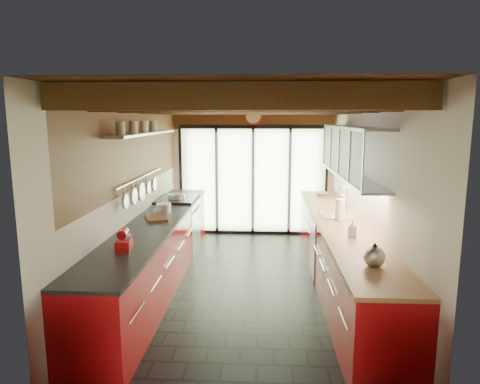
{
  "coord_description": "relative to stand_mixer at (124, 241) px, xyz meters",
  "views": [
    {
      "loc": [
        0.22,
        -5.71,
        2.31
      ],
      "look_at": [
        -0.13,
        0.4,
        1.25
      ],
      "focal_mm": 32.0,
      "sensor_mm": 36.0,
      "label": 1
    }
  ],
  "objects": [
    {
      "name": "ground",
      "position": [
        1.27,
        1.37,
        -1.01
      ],
      "size": [
        5.5,
        5.5,
        0.0
      ],
      "primitive_type": "plane",
      "color": "black",
      "rests_on": "ground"
    },
    {
      "name": "room_shell",
      "position": [
        1.27,
        1.37,
        0.64
      ],
      "size": [
        5.5,
        5.5,
        5.5
      ],
      "color": "silver",
      "rests_on": "ground"
    },
    {
      "name": "ceiling_beams",
      "position": [
        1.27,
        1.75,
        1.45
      ],
      "size": [
        3.14,
        5.06,
        4.9
      ],
      "color": "#593316",
      "rests_on": "ground"
    },
    {
      "name": "glass_door",
      "position": [
        1.27,
        4.07,
        0.65
      ],
      "size": [
        2.95,
        0.1,
        2.9
      ],
      "color": "#C6EAAD",
      "rests_on": "ground"
    },
    {
      "name": "left_counter",
      "position": [
        -0.01,
        1.37,
        -0.55
      ],
      "size": [
        0.68,
        5.0,
        0.92
      ],
      "color": "#B80D13",
      "rests_on": "ground"
    },
    {
      "name": "range_stove",
      "position": [
        -0.01,
        2.82,
        -0.54
      ],
      "size": [
        0.66,
        0.9,
        0.97
      ],
      "color": "silver",
      "rests_on": "ground"
    },
    {
      "name": "right_counter",
      "position": [
        2.54,
        1.37,
        -0.55
      ],
      "size": [
        0.68,
        5.0,
        0.92
      ],
      "color": "#B80D13",
      "rests_on": "ground"
    },
    {
      "name": "sink_assembly",
      "position": [
        2.56,
        1.77,
        -0.05
      ],
      "size": [
        0.45,
        0.52,
        0.43
      ],
      "color": "silver",
      "rests_on": "right_counter"
    },
    {
      "name": "upper_cabinets_right",
      "position": [
        2.7,
        1.67,
        0.84
      ],
      "size": [
        0.34,
        3.0,
        3.0
      ],
      "color": "silver",
      "rests_on": "ground"
    },
    {
      "name": "left_wall_fixtures",
      "position": [
        -0.2,
        1.55,
        0.83
      ],
      "size": [
        0.28,
        2.6,
        0.96
      ],
      "color": "silver",
      "rests_on": "ground"
    },
    {
      "name": "stand_mixer",
      "position": [
        0.0,
        0.0,
        0.0
      ],
      "size": [
        0.18,
        0.27,
        0.23
      ],
      "color": "red",
      "rests_on": "left_counter"
    },
    {
      "name": "pot_large",
      "position": [
        -0.0,
        1.82,
        -0.02
      ],
      "size": [
        0.29,
        0.29,
        0.14
      ],
      "primitive_type": "cylinder",
      "rotation": [
        0.0,
        0.0,
        -0.43
      ],
      "color": "silver",
      "rests_on": "left_counter"
    },
    {
      "name": "pot_small",
      "position": [
        -0.0,
        2.77,
        -0.04
      ],
      "size": [
        0.39,
        0.39,
        0.11
      ],
      "primitive_type": "cylinder",
      "rotation": [
        0.0,
        0.0,
        -0.4
      ],
      "color": "silver",
      "rests_on": "left_counter"
    },
    {
      "name": "cutting_board",
      "position": [
        -0.0,
        1.36,
        -0.08
      ],
      "size": [
        0.39,
        0.44,
        0.03
      ],
      "primitive_type": "cube",
      "rotation": [
        0.0,
        0.0,
        0.42
      ],
      "color": "brown",
      "rests_on": "left_counter"
    },
    {
      "name": "kettle",
      "position": [
        2.54,
        -0.38,
        0.01
      ],
      "size": [
        0.27,
        0.29,
        0.24
      ],
      "color": "silver",
      "rests_on": "right_counter"
    },
    {
      "name": "paper_towel",
      "position": [
        2.54,
        1.48,
        0.06
      ],
      "size": [
        0.14,
        0.14,
        0.35
      ],
      "color": "white",
      "rests_on": "right_counter"
    },
    {
      "name": "soap_bottle",
      "position": [
        2.54,
        0.63,
        0.01
      ],
      "size": [
        0.12,
        0.12,
        0.21
      ],
      "primitive_type": "imported",
      "rotation": [
        0.0,
        0.0,
        -0.29
      ],
      "color": "silver",
      "rests_on": "right_counter"
    },
    {
      "name": "bowl",
      "position": [
        2.54,
        3.42,
        -0.07
      ],
      "size": [
        0.24,
        0.24,
        0.05
      ],
      "primitive_type": "imported",
      "rotation": [
        0.0,
        0.0,
        0.16
      ],
      "color": "silver",
      "rests_on": "right_counter"
    }
  ]
}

